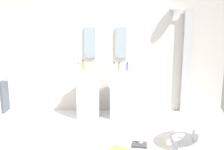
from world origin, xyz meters
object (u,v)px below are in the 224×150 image
object	(u,v)px
shower_column	(185,59)
soap_bottle_black	(83,65)
magazine_charcoal	(139,145)
soap_bottle_clear	(78,67)
pedestal_sink_left	(89,92)
soap_bottle_white	(114,67)
pedestal_sink_right	(121,92)
towel_rack	(3,97)
coffee_mug	(140,141)
soap_bottle_blue	(127,67)
magazine_ochre	(117,150)
soap_bottle_grey	(119,68)
lounge_chair	(195,122)

from	to	relation	value
shower_column	soap_bottle_black	world-z (taller)	shower_column
magazine_charcoal	soap_bottle_clear	size ratio (longest dim) A/B	1.53
pedestal_sink_left	soap_bottle_white	xyz separation A→B (m)	(0.49, -0.01, 0.49)
pedestal_sink_right	towel_rack	xyz separation A→B (m)	(-1.85, -0.86, 0.14)
coffee_mug	soap_bottle_white	xyz separation A→B (m)	(-0.39, 1.14, 0.92)
soap_bottle_blue	coffee_mug	bearing A→B (deg)	-82.82
towel_rack	coffee_mug	bearing A→B (deg)	-7.85
pedestal_sink_left	towel_rack	size ratio (longest dim) A/B	1.06
towel_rack	magazine_ochre	xyz separation A→B (m)	(1.76, -0.48, -0.61)
pedestal_sink_right	soap_bottle_clear	world-z (taller)	soap_bottle_clear
soap_bottle_white	soap_bottle_black	bearing A→B (deg)	169.65
soap_bottle_black	soap_bottle_blue	world-z (taller)	soap_bottle_black
coffee_mug	soap_bottle_grey	size ratio (longest dim) A/B	0.49
magazine_charcoal	coffee_mug	distance (m)	0.06
towel_rack	coffee_mug	xyz separation A→B (m)	(2.11, -0.29, -0.57)
pedestal_sink_right	magazine_charcoal	bearing A→B (deg)	-78.38
soap_bottle_black	magazine_charcoal	bearing A→B (deg)	-53.15
magazine_ochre	soap_bottle_clear	xyz separation A→B (m)	(-0.71, 1.34, 0.95)
soap_bottle_black	soap_bottle_grey	size ratio (longest dim) A/B	1.03
pedestal_sink_right	soap_bottle_blue	size ratio (longest dim) A/B	6.37
coffee_mug	soap_bottle_blue	world-z (taller)	soap_bottle_blue
soap_bottle_clear	soap_bottle_blue	distance (m)	0.91
soap_bottle_blue	shower_column	bearing A→B (deg)	15.03
towel_rack	magazine_charcoal	xyz separation A→B (m)	(2.09, -0.34, -0.60)
soap_bottle_grey	coffee_mug	bearing A→B (deg)	-73.19
pedestal_sink_left	coffee_mug	world-z (taller)	pedestal_sink_left
pedestal_sink_left	magazine_charcoal	xyz separation A→B (m)	(0.86, -1.20, -0.46)
soap_bottle_black	soap_bottle_clear	bearing A→B (deg)	-125.20
soap_bottle_grey	soap_bottle_white	bearing A→B (deg)	120.15
towel_rack	soap_bottle_blue	distance (m)	2.17
shower_column	coffee_mug	size ratio (longest dim) A/B	23.08
coffee_mug	soap_bottle_blue	xyz separation A→B (m)	(-0.14, 1.15, 0.92)
magazine_ochre	soap_bottle_clear	bearing A→B (deg)	153.92
magazine_charcoal	soap_bottle_clear	distance (m)	1.84
lounge_chair	magazine_ochre	size ratio (longest dim) A/B	5.27
coffee_mug	soap_bottle_grey	bearing A→B (deg)	106.81
soap_bottle_white	magazine_ochre	bearing A→B (deg)	-88.24
shower_column	towel_rack	size ratio (longest dim) A/B	2.16
magazine_ochre	soap_bottle_white	size ratio (longest dim) A/B	1.34
pedestal_sink_left	lounge_chair	size ratio (longest dim) A/B	0.91
towel_rack	pedestal_sink_right	bearing A→B (deg)	25.05
soap_bottle_clear	magazine_charcoal	bearing A→B (deg)	-48.81
magazine_charcoal	soap_bottle_blue	size ratio (longest dim) A/B	1.37
coffee_mug	soap_bottle_black	xyz separation A→B (m)	(-0.99, 1.25, 0.94)
shower_column	lounge_chair	bearing A→B (deg)	-99.53
towel_rack	soap_bottle_blue	size ratio (longest dim) A/B	6.03
soap_bottle_white	pedestal_sink_right	bearing A→B (deg)	6.75
lounge_chair	soap_bottle_black	bearing A→B (deg)	145.05
magazine_ochre	soap_bottle_grey	size ratio (longest dim) A/B	1.15
lounge_chair	soap_bottle_blue	distance (m)	1.59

